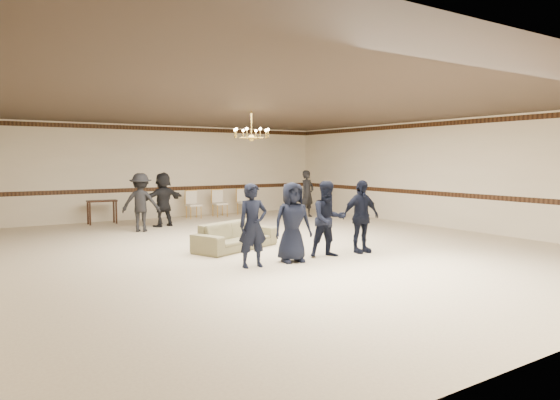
{
  "coord_description": "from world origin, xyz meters",
  "views": [
    {
      "loc": [
        -6.12,
        -9.67,
        2.03
      ],
      "look_at": [
        -0.14,
        -0.5,
        1.13
      ],
      "focal_mm": 31.95,
      "sensor_mm": 36.0,
      "label": 1
    }
  ],
  "objects_px": {
    "adult_right": "(307,194)",
    "banquet_chair_left": "(194,205)",
    "banquet_chair_mid": "(220,203)",
    "boy_d": "(361,216)",
    "console_table": "(102,212)",
    "boy_b": "(292,222)",
    "adult_left": "(141,202)",
    "banquet_chair_right": "(245,202)",
    "boy_c": "(328,219)",
    "settee": "(236,236)",
    "chandelier": "(251,125)",
    "adult_mid": "(163,199)",
    "boy_a": "(253,225)"
  },
  "relations": [
    {
      "from": "boy_a",
      "to": "console_table",
      "type": "bearing_deg",
      "value": 101.78
    },
    {
      "from": "settee",
      "to": "adult_right",
      "type": "relative_size",
      "value": 1.27
    },
    {
      "from": "adult_mid",
      "to": "banquet_chair_mid",
      "type": "relative_size",
      "value": 1.74
    },
    {
      "from": "banquet_chair_left",
      "to": "console_table",
      "type": "height_order",
      "value": "banquet_chair_left"
    },
    {
      "from": "boy_c",
      "to": "adult_mid",
      "type": "bearing_deg",
      "value": 115.17
    },
    {
      "from": "console_table",
      "to": "banquet_chair_left",
      "type": "bearing_deg",
      "value": 0.01
    },
    {
      "from": "boy_d",
      "to": "banquet_chair_left",
      "type": "bearing_deg",
      "value": 99.24
    },
    {
      "from": "settee",
      "to": "adult_left",
      "type": "distance_m",
      "value": 4.03
    },
    {
      "from": "boy_d",
      "to": "console_table",
      "type": "bearing_deg",
      "value": 119.08
    },
    {
      "from": "boy_d",
      "to": "adult_right",
      "type": "height_order",
      "value": "adult_right"
    },
    {
      "from": "console_table",
      "to": "adult_right",
      "type": "bearing_deg",
      "value": -13.25
    },
    {
      "from": "adult_mid",
      "to": "banquet_chair_right",
      "type": "height_order",
      "value": "adult_mid"
    },
    {
      "from": "boy_c",
      "to": "console_table",
      "type": "height_order",
      "value": "boy_c"
    },
    {
      "from": "console_table",
      "to": "boy_d",
      "type": "bearing_deg",
      "value": -62.47
    },
    {
      "from": "boy_a",
      "to": "adult_left",
      "type": "xyz_separation_m",
      "value": [
        -0.31,
        5.74,
        0.03
      ]
    },
    {
      "from": "boy_a",
      "to": "boy_b",
      "type": "bearing_deg",
      "value": 5.89
    },
    {
      "from": "boy_b",
      "to": "adult_left",
      "type": "relative_size",
      "value": 0.96
    },
    {
      "from": "adult_left",
      "to": "console_table",
      "type": "relative_size",
      "value": 1.84
    },
    {
      "from": "adult_right",
      "to": "banquet_chair_mid",
      "type": "relative_size",
      "value": 1.74
    },
    {
      "from": "banquet_chair_left",
      "to": "banquet_chair_mid",
      "type": "relative_size",
      "value": 1.0
    },
    {
      "from": "chandelier",
      "to": "console_table",
      "type": "relative_size",
      "value": 1.05
    },
    {
      "from": "boy_a",
      "to": "adult_mid",
      "type": "relative_size",
      "value": 0.96
    },
    {
      "from": "adult_right",
      "to": "banquet_chair_right",
      "type": "bearing_deg",
      "value": 115.35
    },
    {
      "from": "chandelier",
      "to": "banquet_chair_right",
      "type": "bearing_deg",
      "value": 62.74
    },
    {
      "from": "boy_a",
      "to": "banquet_chair_mid",
      "type": "bearing_deg",
      "value": 73.87
    },
    {
      "from": "banquet_chair_mid",
      "to": "banquet_chair_right",
      "type": "distance_m",
      "value": 1.0
    },
    {
      "from": "chandelier",
      "to": "adult_right",
      "type": "bearing_deg",
      "value": 38.98
    },
    {
      "from": "chandelier",
      "to": "boy_a",
      "type": "height_order",
      "value": "chandelier"
    },
    {
      "from": "boy_b",
      "to": "adult_left",
      "type": "xyz_separation_m",
      "value": [
        -1.21,
        5.74,
        0.03
      ]
    },
    {
      "from": "boy_c",
      "to": "settee",
      "type": "relative_size",
      "value": 0.76
    },
    {
      "from": "boy_d",
      "to": "adult_right",
      "type": "relative_size",
      "value": 0.96
    },
    {
      "from": "adult_mid",
      "to": "adult_right",
      "type": "relative_size",
      "value": 1.0
    },
    {
      "from": "adult_mid",
      "to": "console_table",
      "type": "height_order",
      "value": "adult_mid"
    },
    {
      "from": "adult_right",
      "to": "banquet_chair_left",
      "type": "distance_m",
      "value": 3.97
    },
    {
      "from": "chandelier",
      "to": "settee",
      "type": "relative_size",
      "value": 0.45
    },
    {
      "from": "chandelier",
      "to": "boy_c",
      "type": "relative_size",
      "value": 0.59
    },
    {
      "from": "boy_b",
      "to": "adult_left",
      "type": "distance_m",
      "value": 5.86
    },
    {
      "from": "boy_d",
      "to": "adult_right",
      "type": "bearing_deg",
      "value": 69.05
    },
    {
      "from": "boy_a",
      "to": "console_table",
      "type": "xyz_separation_m",
      "value": [
        -0.83,
        8.04,
        -0.42
      ]
    },
    {
      "from": "boy_c",
      "to": "boy_d",
      "type": "distance_m",
      "value": 0.9
    },
    {
      "from": "adult_right",
      "to": "banquet_chair_left",
      "type": "bearing_deg",
      "value": 138.13
    },
    {
      "from": "boy_c",
      "to": "banquet_chair_left",
      "type": "height_order",
      "value": "boy_c"
    },
    {
      "from": "boy_d",
      "to": "adult_mid",
      "type": "distance_m",
      "value": 6.77
    },
    {
      "from": "settee",
      "to": "banquet_chair_mid",
      "type": "distance_m",
      "value": 6.51
    },
    {
      "from": "adult_left",
      "to": "banquet_chair_mid",
      "type": "xyz_separation_m",
      "value": [
        3.48,
        2.1,
        -0.35
      ]
    },
    {
      "from": "boy_c",
      "to": "adult_right",
      "type": "distance_m",
      "value": 7.18
    },
    {
      "from": "banquet_chair_left",
      "to": "console_table",
      "type": "bearing_deg",
      "value": 175.7
    },
    {
      "from": "adult_left",
      "to": "console_table",
      "type": "bearing_deg",
      "value": -49.31
    },
    {
      "from": "chandelier",
      "to": "boy_a",
      "type": "xyz_separation_m",
      "value": [
        -1.49,
        -2.64,
        -2.08
      ]
    },
    {
      "from": "boy_a",
      "to": "adult_right",
      "type": "height_order",
      "value": "adult_right"
    }
  ]
}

